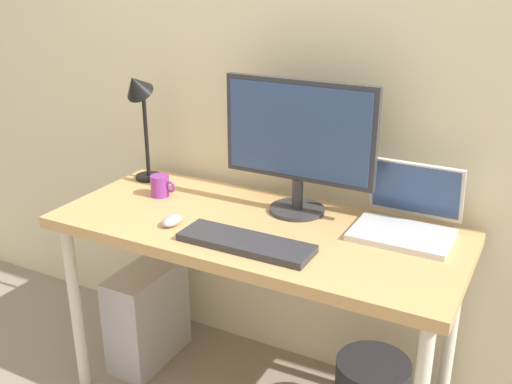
# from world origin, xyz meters

# --- Properties ---
(back_wall) EXTENTS (4.40, 0.04, 2.60)m
(back_wall) POSITION_xyz_m (0.00, 0.36, 1.30)
(back_wall) COLOR beige
(back_wall) RESTS_ON ground_plane
(desk) EXTENTS (1.42, 0.60, 0.75)m
(desk) POSITION_xyz_m (0.00, 0.00, 0.68)
(desk) COLOR tan
(desk) RESTS_ON ground_plane
(monitor) EXTENTS (0.55, 0.20, 0.48)m
(monitor) POSITION_xyz_m (0.08, 0.17, 1.02)
(monitor) COLOR #333338
(monitor) RESTS_ON desk
(laptop) EXTENTS (0.32, 0.28, 0.22)m
(laptop) POSITION_xyz_m (0.47, 0.19, 0.81)
(laptop) COLOR silver
(laptop) RESTS_ON desk
(desk_lamp) EXTENTS (0.11, 0.16, 0.46)m
(desk_lamp) POSITION_xyz_m (-0.61, 0.17, 1.08)
(desk_lamp) COLOR black
(desk_lamp) RESTS_ON desk
(keyboard) EXTENTS (0.44, 0.14, 0.02)m
(keyboard) POSITION_xyz_m (0.05, -0.16, 0.76)
(keyboard) COLOR #333338
(keyboard) RESTS_ON desk
(mouse) EXTENTS (0.06, 0.09, 0.03)m
(mouse) POSITION_xyz_m (-0.25, -0.14, 0.77)
(mouse) COLOR #B2B2B7
(mouse) RESTS_ON desk
(coffee_mug) EXTENTS (0.11, 0.07, 0.08)m
(coffee_mug) POSITION_xyz_m (-0.45, 0.06, 0.79)
(coffee_mug) COLOR purple
(coffee_mug) RESTS_ON desk
(computer_tower) EXTENTS (0.18, 0.36, 0.42)m
(computer_tower) POSITION_xyz_m (-0.53, 0.03, 0.21)
(computer_tower) COLOR #B2B2B7
(computer_tower) RESTS_ON ground_plane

